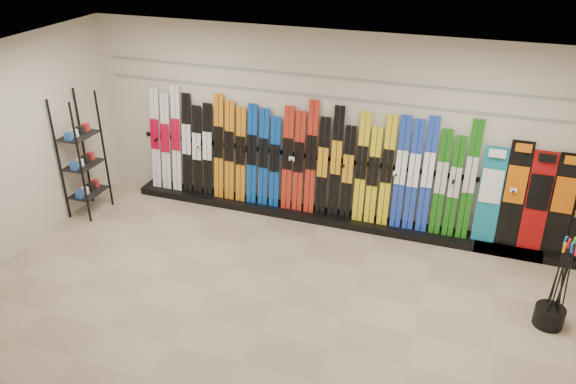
% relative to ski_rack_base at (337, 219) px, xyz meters
% --- Properties ---
extents(floor, '(8.00, 8.00, 0.00)m').
position_rel_ski_rack_base_xyz_m(floor, '(-0.22, -2.28, -0.06)').
color(floor, gray).
rests_on(floor, ground).
extents(back_wall, '(8.00, 0.00, 8.00)m').
position_rel_ski_rack_base_xyz_m(back_wall, '(-0.22, 0.22, 1.44)').
color(back_wall, beige).
rests_on(back_wall, floor).
extents(left_wall, '(0.00, 5.00, 5.00)m').
position_rel_ski_rack_base_xyz_m(left_wall, '(-4.22, -2.28, 1.44)').
color(left_wall, beige).
rests_on(left_wall, floor).
extents(ceiling, '(8.00, 8.00, 0.00)m').
position_rel_ski_rack_base_xyz_m(ceiling, '(-0.22, -2.28, 2.94)').
color(ceiling, silver).
rests_on(ceiling, back_wall).
extents(ski_rack_base, '(8.00, 0.40, 0.12)m').
position_rel_ski_rack_base_xyz_m(ski_rack_base, '(0.00, 0.00, 0.00)').
color(ski_rack_base, black).
rests_on(ski_rack_base, floor).
extents(skis, '(5.36, 0.25, 1.83)m').
position_rel_ski_rack_base_xyz_m(skis, '(-0.67, 0.06, 0.90)').
color(skis, silver).
rests_on(skis, ski_rack_base).
extents(snowboards, '(1.60, 0.24, 1.56)m').
position_rel_ski_rack_base_xyz_m(snowboards, '(2.85, 0.07, 0.79)').
color(snowboards, '#14728C').
rests_on(snowboards, ski_rack_base).
extents(accessory_rack, '(0.40, 0.60, 2.01)m').
position_rel_ski_rack_base_xyz_m(accessory_rack, '(-3.97, -1.00, 0.95)').
color(accessory_rack, black).
rests_on(accessory_rack, floor).
extents(pole_bin, '(0.36, 0.36, 0.25)m').
position_rel_ski_rack_base_xyz_m(pole_bin, '(3.06, -1.56, 0.07)').
color(pole_bin, black).
rests_on(pole_bin, floor).
extents(ski_poles, '(0.18, 0.34, 1.18)m').
position_rel_ski_rack_base_xyz_m(ski_poles, '(3.10, -1.55, 0.55)').
color(ski_poles, black).
rests_on(ski_poles, pole_bin).
extents(slatwall_rail_0, '(7.60, 0.02, 0.03)m').
position_rel_ski_rack_base_xyz_m(slatwall_rail_0, '(-0.22, 0.20, 1.94)').
color(slatwall_rail_0, gray).
rests_on(slatwall_rail_0, back_wall).
extents(slatwall_rail_1, '(7.60, 0.02, 0.03)m').
position_rel_ski_rack_base_xyz_m(slatwall_rail_1, '(-0.22, 0.20, 2.24)').
color(slatwall_rail_1, gray).
rests_on(slatwall_rail_1, back_wall).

